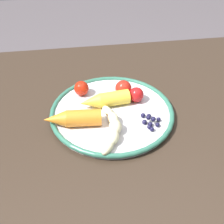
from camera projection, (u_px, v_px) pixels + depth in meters
The scene contains 9 objects.
dining_table at pixel (122, 155), 0.84m from camera, with size 1.15×0.83×0.77m.
plate at pixel (112, 113), 0.81m from camera, with size 0.31×0.31×0.02m.
banana at pixel (112, 128), 0.75m from camera, with size 0.06×0.17×0.03m.
carrot_orange at pixel (72, 119), 0.76m from camera, with size 0.14×0.05×0.04m.
carrot_yellow at pixel (105, 100), 0.82m from camera, with size 0.13×0.05×0.04m.
blueberry_pile at pixel (150, 121), 0.77m from camera, with size 0.05×0.06×0.02m.
tomato_near at pixel (136, 95), 0.83m from camera, with size 0.04×0.04×0.04m, color red.
tomato_mid at pixel (123, 88), 0.85m from camera, with size 0.04×0.04×0.04m, color red.
tomato_far at pixel (81, 88), 0.86m from camera, with size 0.04×0.04×0.04m, color red.
Camera 1 is at (0.11, 0.57, 1.30)m, focal length 52.52 mm.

